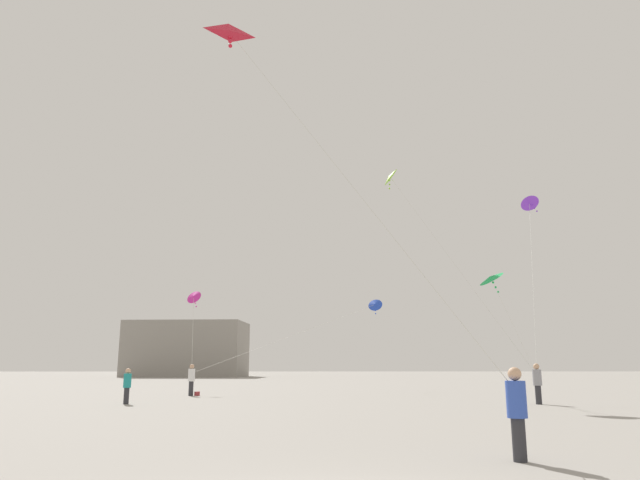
% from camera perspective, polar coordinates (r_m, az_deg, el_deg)
% --- Properties ---
extents(person_in_white, '(0.40, 0.40, 1.82)m').
position_cam_1_polar(person_in_white, '(36.01, -12.48, -13.10)').
color(person_in_white, '#2D2D33').
rests_on(person_in_white, ground_plane).
extents(person_in_teal, '(0.35, 0.35, 1.63)m').
position_cam_1_polar(person_in_teal, '(29.33, -18.37, -13.28)').
color(person_in_teal, '#2D2D33').
rests_on(person_in_teal, ground_plane).
extents(person_in_blue, '(0.38, 0.38, 1.75)m').
position_cam_1_polar(person_in_blue, '(12.22, 18.73, -15.43)').
color(person_in_blue, '#2D2D33').
rests_on(person_in_blue, ground_plane).
extents(person_in_grey, '(0.40, 0.40, 1.85)m').
position_cam_1_polar(person_in_grey, '(29.58, 20.53, -12.88)').
color(person_in_grey, '#2D2D33').
rests_on(person_in_grey, ground_plane).
extents(kite_violet_diamond, '(3.87, 8.08, 10.94)m').
position_cam_1_polar(kite_violet_diamond, '(38.98, 19.84, 3.35)').
color(kite_violet_diamond, purple).
extents(kite_crimson_delta, '(6.69, 2.84, 9.48)m').
position_cam_1_polar(kite_crimson_delta, '(16.35, -8.17, 18.77)').
color(kite_crimson_delta, red).
extents(kite_emerald_diamond, '(2.95, 1.91, 4.79)m').
position_cam_1_polar(kite_emerald_diamond, '(27.99, 16.40, -3.61)').
color(kite_emerald_diamond, green).
extents(kite_magenta_diamond, '(1.61, 5.10, 5.52)m').
position_cam_1_polar(kite_magenta_diamond, '(40.93, -12.27, -5.50)').
color(kite_magenta_diamond, '#D12899').
extents(kite_lime_diamond, '(6.21, 6.66, 12.21)m').
position_cam_1_polar(kite_lime_diamond, '(35.72, 6.94, 6.07)').
color(kite_lime_diamond, '#8CD12D').
extents(kite_cobalt_diamond, '(12.44, 8.41, 5.35)m').
position_cam_1_polar(kite_cobalt_diamond, '(43.60, 5.25, -6.39)').
color(kite_cobalt_diamond, blue).
extents(building_left_hall, '(17.85, 11.54, 8.17)m').
position_cam_1_polar(building_left_hall, '(92.04, -12.86, -10.38)').
color(building_left_hall, gray).
rests_on(building_left_hall, ground_plane).
extents(handbag_beside_flyer, '(0.29, 0.34, 0.24)m').
position_cam_1_polar(handbag_beside_flyer, '(36.07, -11.96, -14.52)').
color(handbag_beside_flyer, maroon).
rests_on(handbag_beside_flyer, ground_plane).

